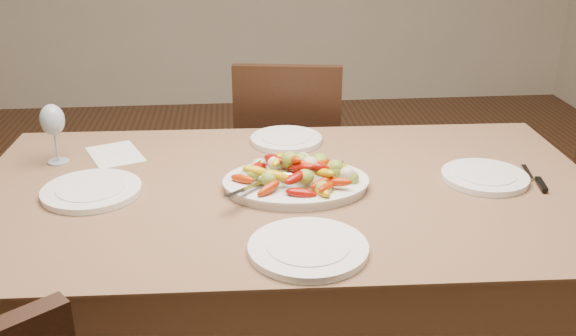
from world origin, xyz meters
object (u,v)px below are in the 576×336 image
(plate_right, at_px, (485,177))
(wine_glass, at_px, (54,132))
(serving_platter, at_px, (296,185))
(plate_far, at_px, (286,140))
(chair_far, at_px, (290,162))
(dining_table, at_px, (288,297))
(plate_left, at_px, (92,191))
(plate_near, at_px, (308,249))

(plate_right, xyz_separation_m, wine_glass, (-1.30, 0.25, 0.09))
(serving_platter, height_order, plate_far, serving_platter)
(chair_far, bearing_deg, dining_table, 93.17)
(plate_far, distance_m, wine_glass, 0.75)
(dining_table, bearing_deg, wine_glass, 160.36)
(dining_table, distance_m, plate_left, 0.68)
(chair_far, relative_size, plate_near, 3.29)
(serving_platter, bearing_deg, wine_glass, 160.35)
(dining_table, distance_m, plate_near, 0.54)
(plate_right, height_order, wine_glass, wine_glass)
(plate_left, bearing_deg, serving_platter, -1.59)
(serving_platter, xyz_separation_m, wine_glass, (-0.73, 0.26, 0.09))
(chair_far, bearing_deg, plate_far, 92.04)
(plate_left, xyz_separation_m, plate_right, (1.15, -0.01, 0.00))
(dining_table, distance_m, chair_far, 0.88)
(dining_table, bearing_deg, chair_far, 84.28)
(plate_near, bearing_deg, plate_left, 146.86)
(plate_left, distance_m, wine_glass, 0.30)
(plate_near, height_order, wine_glass, wine_glass)
(plate_left, relative_size, plate_far, 1.15)
(dining_table, height_order, plate_left, plate_left)
(dining_table, distance_m, plate_right, 0.71)
(serving_platter, xyz_separation_m, plate_left, (-0.58, 0.02, -0.00))
(serving_platter, height_order, plate_left, serving_platter)
(plate_far, bearing_deg, plate_right, -33.28)
(plate_right, relative_size, wine_glass, 1.25)
(plate_near, relative_size, wine_glass, 1.41)
(plate_right, distance_m, plate_far, 0.67)
(dining_table, distance_m, wine_glass, 0.90)
(plate_left, relative_size, plate_right, 1.10)
(chair_far, relative_size, plate_far, 3.89)
(plate_right, bearing_deg, serving_platter, -178.99)
(serving_platter, xyz_separation_m, plate_right, (0.57, 0.01, -0.00))
(chair_far, distance_m, serving_platter, 0.93)
(plate_left, bearing_deg, chair_far, 53.05)
(plate_far, bearing_deg, chair_far, 83.15)
(wine_glass, bearing_deg, dining_table, -19.64)
(dining_table, distance_m, serving_platter, 0.39)
(serving_platter, bearing_deg, plate_right, 1.01)
(chair_far, distance_m, plate_near, 1.27)
(chair_far, relative_size, wine_glass, 4.64)
(plate_right, bearing_deg, wine_glass, 169.05)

